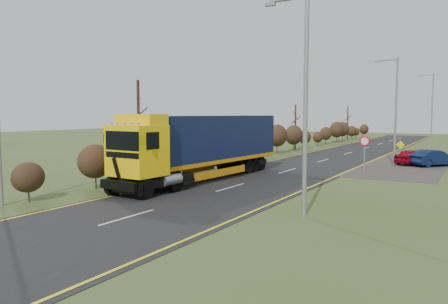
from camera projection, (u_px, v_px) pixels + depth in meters
ground at (188, 200)px, 20.25m from camera, size 160.00×160.00×0.00m
road at (276, 174)px, 28.81m from camera, size 8.00×120.00×0.02m
layby at (404, 165)px, 34.08m from camera, size 6.00×18.00×0.02m
lane_markings at (274, 175)px, 28.55m from camera, size 7.52×116.00×0.01m
hedgerow at (183, 149)px, 29.92m from camera, size 2.24×102.04×6.05m
lorry at (203, 143)px, 26.23m from camera, size 3.07×14.44×3.99m
car_red_hatchback at (413, 157)px, 34.44m from camera, size 2.68×3.96×1.25m
car_blue_sedan at (433, 158)px, 33.32m from camera, size 3.38×3.86×1.26m
streetlight_near at (303, 96)px, 16.60m from camera, size 1.81×0.18×8.50m
streetlight_mid at (395, 107)px, 33.73m from camera, size 1.77×0.18×8.30m
streetlight_far at (431, 105)px, 57.32m from camera, size 1.97×0.19×9.27m
speed_sign at (365, 147)px, 30.09m from camera, size 0.68×0.10×2.47m
warning_board at (400, 149)px, 36.34m from camera, size 0.68×0.11×1.78m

